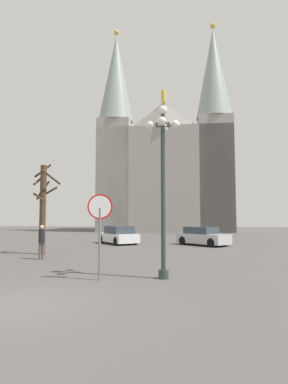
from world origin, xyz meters
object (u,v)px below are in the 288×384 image
at_px(parked_car_near_silver, 203,236).
at_px(parked_car_far_white, 118,235).
at_px(cathedral, 165,167).
at_px(stop_sign, 100,218).
at_px(bare_tree, 43,206).
at_px(street_lamp, 163,169).
at_px(pedestrian_walking, 42,238).

xyz_separation_m(parked_car_near_silver, parked_car_far_white, (-6.65, 0.44, 0.01)).
relative_size(cathedral, stop_sign, 10.35).
distance_m(cathedral, parked_car_far_white, 24.87).
bearing_deg(bare_tree, parked_car_far_white, 68.25).
bearing_deg(bare_tree, stop_sign, -51.80).
relative_size(street_lamp, parked_car_far_white, 1.46).
distance_m(stop_sign, bare_tree, 8.69).
height_order(parked_car_near_silver, pedestrian_walking, pedestrian_walking).
bearing_deg(parked_car_near_silver, pedestrian_walking, -133.64).
bearing_deg(parked_car_near_silver, parked_car_far_white, 176.19).
xyz_separation_m(cathedral, pedestrian_walking, (-4.35, -32.49, -8.75)).
distance_m(cathedral, street_lamp, 37.19).
bearing_deg(cathedral, stop_sign, -89.95).
bearing_deg(street_lamp, parked_car_near_silver, 81.09).
distance_m(street_lamp, bare_tree, 9.85).
bearing_deg(parked_car_far_white, bare_tree, -111.75).
xyz_separation_m(stop_sign, bare_tree, (-5.36, 6.81, 0.71)).
xyz_separation_m(stop_sign, parked_car_near_silver, (4.24, 13.76, -1.46)).
bearing_deg(pedestrian_walking, stop_sign, -47.07).
xyz_separation_m(bare_tree, parked_car_far_white, (2.95, 7.39, -2.16)).
bearing_deg(stop_sign, pedestrian_walking, 132.93).
bearing_deg(street_lamp, pedestrian_walking, 147.62).
relative_size(parked_car_near_silver, pedestrian_walking, 2.38).
bearing_deg(pedestrian_walking, cathedral, 82.37).
bearing_deg(street_lamp, parked_car_far_white, 108.57).
height_order(parked_car_far_white, pedestrian_walking, pedestrian_walking).
bearing_deg(parked_car_near_silver, cathedral, 100.34).
bearing_deg(pedestrian_walking, bare_tree, 114.93).
xyz_separation_m(cathedral, parked_car_near_silver, (4.28, -23.44, -9.15)).
height_order(stop_sign, pedestrian_walking, stop_sign).
bearing_deg(pedestrian_walking, parked_car_far_white, 78.25).
relative_size(cathedral, parked_car_near_silver, 7.42).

